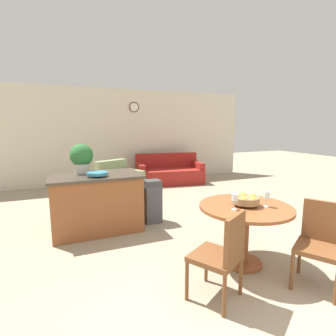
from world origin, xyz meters
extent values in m
plane|color=gray|center=(0.00, 0.00, 0.00)|extent=(24.00, 24.00, 0.00)
cube|color=beige|center=(0.00, 6.36, 1.35)|extent=(8.00, 0.06, 2.70)
cylinder|color=brown|center=(0.39, 6.31, 2.19)|extent=(0.30, 0.02, 0.30)
cylinder|color=white|center=(0.39, 6.30, 2.19)|extent=(0.24, 0.01, 0.24)
cylinder|color=brown|center=(0.26, 1.04, 0.02)|extent=(0.45, 0.45, 0.04)
cylinder|color=brown|center=(0.26, 1.04, 0.37)|extent=(0.11, 0.11, 0.66)
cylinder|color=brown|center=(0.26, 1.04, 0.72)|extent=(1.08, 1.08, 0.03)
cylinder|color=brown|center=(-0.66, 0.72, 0.20)|extent=(0.04, 0.04, 0.40)
cylinder|color=brown|center=(-0.33, 0.91, 0.20)|extent=(0.04, 0.04, 0.40)
cylinder|color=brown|center=(-0.46, 0.39, 0.20)|extent=(0.04, 0.04, 0.40)
cylinder|color=brown|center=(-0.13, 0.58, 0.20)|extent=(0.04, 0.04, 0.40)
cube|color=brown|center=(-0.40, 0.65, 0.42)|extent=(0.58, 0.58, 0.05)
cube|color=brown|center=(-0.30, 0.49, 0.66)|extent=(0.35, 0.23, 0.44)
cylinder|color=brown|center=(0.39, 0.45, 0.20)|extent=(0.04, 0.04, 0.40)
cylinder|color=brown|center=(0.72, 0.65, 0.20)|extent=(0.04, 0.04, 0.40)
cube|color=brown|center=(0.66, 0.38, 0.42)|extent=(0.58, 0.58, 0.05)
cube|color=brown|center=(0.82, 0.48, 0.66)|extent=(0.23, 0.35, 0.44)
cylinder|color=olive|center=(0.26, 1.04, 0.75)|extent=(0.12, 0.12, 0.03)
cylinder|color=olive|center=(0.26, 1.04, 0.80)|extent=(0.30, 0.30, 0.08)
sphere|color=gold|center=(0.37, 1.06, 0.83)|extent=(0.08, 0.08, 0.08)
sphere|color=gold|center=(0.30, 1.14, 0.83)|extent=(0.08, 0.08, 0.08)
sphere|color=gold|center=(0.17, 1.10, 0.83)|extent=(0.08, 0.08, 0.08)
sphere|color=gold|center=(0.18, 0.98, 0.83)|extent=(0.08, 0.08, 0.08)
sphere|color=gold|center=(0.28, 0.94, 0.83)|extent=(0.08, 0.08, 0.08)
cylinder|color=silver|center=(0.05, 0.97, 0.74)|extent=(0.06, 0.06, 0.01)
cylinder|color=silver|center=(0.05, 0.97, 0.79)|extent=(0.01, 0.01, 0.10)
cylinder|color=silver|center=(0.05, 0.97, 0.88)|extent=(0.07, 0.07, 0.08)
cylinder|color=silver|center=(0.46, 0.92, 0.74)|extent=(0.06, 0.06, 0.01)
cylinder|color=silver|center=(0.46, 0.92, 0.79)|extent=(0.01, 0.01, 0.10)
cylinder|color=silver|center=(0.46, 0.92, 0.88)|extent=(0.07, 0.07, 0.08)
cube|color=brown|center=(-1.21, 2.82, 0.43)|extent=(1.33, 0.79, 0.86)
cube|color=#42382D|center=(-1.21, 2.82, 0.88)|extent=(1.39, 0.85, 0.04)
cylinder|color=teal|center=(-1.20, 2.65, 0.92)|extent=(0.11, 0.11, 0.02)
cylinder|color=teal|center=(-1.20, 2.65, 0.95)|extent=(0.31, 0.31, 0.04)
cylinder|color=beige|center=(-1.39, 3.03, 0.98)|extent=(0.23, 0.23, 0.15)
sphere|color=#2D6B33|center=(-1.39, 3.03, 1.19)|extent=(0.36, 0.36, 0.36)
cube|color=#47474C|center=(-0.28, 2.80, 0.33)|extent=(0.28, 0.24, 0.65)
cube|color=#3C3C41|center=(-0.28, 2.80, 0.70)|extent=(0.27, 0.23, 0.09)
cube|color=maroon|center=(1.21, 5.58, 0.21)|extent=(1.98, 1.23, 0.42)
cube|color=maroon|center=(1.27, 5.95, 0.63)|extent=(1.87, 0.48, 0.41)
cube|color=maroon|center=(0.38, 5.70, 0.30)|extent=(0.29, 0.90, 0.61)
cube|color=maroon|center=(2.05, 5.45, 0.30)|extent=(0.29, 0.90, 0.61)
cube|color=gray|center=(-0.39, 4.81, 0.20)|extent=(1.16, 1.20, 0.40)
cube|color=gray|center=(-0.55, 5.13, 0.61)|extent=(0.85, 0.55, 0.41)
cube|color=gray|center=(-0.71, 4.65, 0.29)|extent=(0.49, 0.83, 0.59)
cube|color=gray|center=(-0.07, 4.96, 0.29)|extent=(0.49, 0.83, 0.59)
camera|label=1|loc=(-1.71, -1.33, 1.66)|focal=28.00mm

